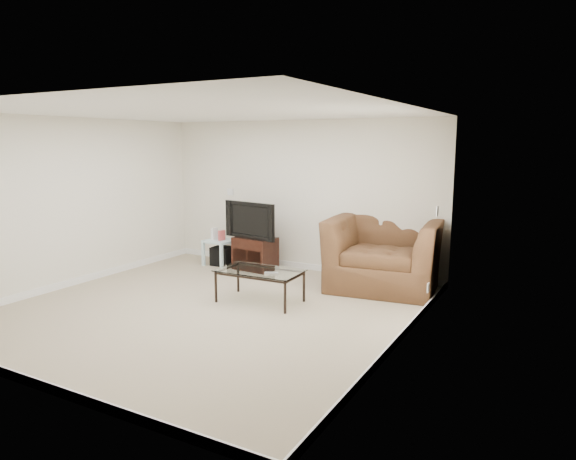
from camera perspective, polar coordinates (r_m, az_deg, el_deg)
The scene contains 18 objects.
floor at distance 6.80m, azimuth -8.69°, elevation -8.65°, with size 5.00×5.00×0.00m, color tan.
ceiling at distance 6.47m, azimuth -9.27°, elevation 12.86°, with size 5.00×5.00×0.00m, color white.
wall_back at distance 8.62m, azimuth 1.26°, elevation 3.84°, with size 5.00×0.02×2.50m, color silver.
wall_left at distance 8.28m, azimuth -22.81°, elevation 2.85°, with size 0.02×5.00×2.50m, color silver.
wall_right at distance 5.38m, azimuth 12.60°, elevation 0.07°, with size 0.02×5.00×2.50m, color silver.
plate_back at distance 9.34m, azimuth -6.44°, elevation 4.23°, with size 0.12×0.02×0.12m, color white.
plate_right_switch at distance 6.92m, azimuth 16.25°, elevation 2.01°, with size 0.02×0.09×0.13m, color white.
plate_right_outlet at distance 6.82m, azimuth 15.31°, elevation -6.21°, with size 0.02×0.08×0.12m, color white.
tv_stand at distance 8.68m, azimuth -3.66°, elevation -2.63°, with size 0.67×0.46×0.56m, color black, non-canonical shape.
dvd_player at distance 8.62m, azimuth -3.83°, elevation -1.47°, with size 0.33×0.23×0.05m, color black.
television at distance 8.56m, azimuth -3.82°, elevation 1.15°, with size 0.99×0.20×0.61m, color black.
side_table at distance 9.10m, azimuth -7.52°, elevation -2.48°, with size 0.47×0.47×0.45m, color silver, non-canonical shape.
subwoofer at distance 9.11m, azimuth -7.30°, elevation -2.88°, with size 0.33×0.33×0.33m, color black.
game_console at distance 9.10m, azimuth -8.17°, elevation -0.40°, with size 0.05×0.15×0.21m, color white.
game_case at distance 8.99m, azimuth -7.38°, elevation -0.60°, with size 0.05×0.13×0.18m, color #CC4C4C.
recliner at distance 7.65m, azimuth 10.70°, elevation -1.26°, with size 1.59×1.04×1.39m, color #53351F.
coffee_table at distance 6.96m, azimuth -3.13°, elevation -6.24°, with size 1.13×0.64×0.44m, color black, non-canonical shape.
remote at distance 6.70m, azimuth -1.87°, elevation -4.79°, with size 0.18×0.05×0.02m, color #B2B2B7.
Camera 1 is at (3.97, -5.10, 2.13)m, focal length 32.00 mm.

